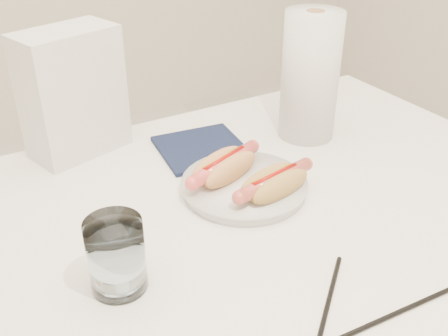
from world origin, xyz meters
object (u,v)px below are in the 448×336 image
plate (244,187)px  hotdog_left (224,167)px  hotdog_right (274,183)px  napkin_box (73,93)px  paper_towel_roll (310,76)px  water_glass (116,255)px  table (224,260)px

plate → hotdog_left: hotdog_left is taller
hotdog_left → hotdog_right: hotdog_left is taller
napkin_box → paper_towel_roll: (0.40, -0.16, 0.01)m
water_glass → plate: bearing=22.9°
plate → paper_towel_roll: size_ratio=0.82×
napkin_box → hotdog_right: bearing=-74.0°
table → hotdog_left: 0.15m
table → napkin_box: napkin_box is taller
paper_towel_roll → table: bearing=-147.8°
hotdog_right → water_glass: bearing=-179.4°
table → paper_towel_roll: 0.40m
hotdog_left → water_glass: 0.27m
hotdog_left → paper_towel_roll: bearing=-0.6°
hotdog_left → napkin_box: 0.31m
water_glass → napkin_box: 0.40m
table → hotdog_right: hotdog_right is taller
hotdog_right → paper_towel_roll: size_ratio=0.62×
table → plate: bearing=41.3°
hotdog_right → paper_towel_roll: (0.19, 0.17, 0.09)m
water_glass → napkin_box: size_ratio=0.44×
plate → water_glass: bearing=-157.1°
water_glass → paper_towel_roll: 0.53m
water_glass → hotdog_right: bearing=11.7°
plate → napkin_box: (-0.19, 0.28, 0.11)m
table → paper_towel_roll: bearing=32.2°
paper_towel_roll → plate: bearing=-151.8°
hotdog_left → plate: bearing=-78.6°
table → hotdog_left: (0.06, 0.10, 0.10)m
plate → hotdog_right: size_ratio=1.32×
plate → hotdog_left: (-0.02, 0.03, 0.03)m
table → hotdog_left: hotdog_left is taller
water_glass → napkin_box: bearing=80.0°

